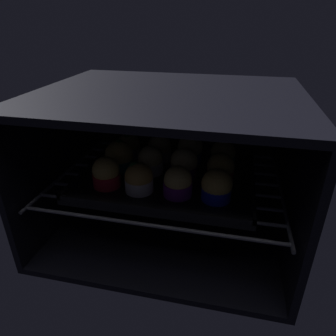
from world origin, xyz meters
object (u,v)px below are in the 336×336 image
Objects in this scene: muffin_row0_col3 at (217,186)px; muffin_row2_col3 at (223,155)px; muffin_row2_col1 at (160,148)px; baking_tray at (168,176)px; muffin_row0_col1 at (139,179)px; muffin_row0_col2 at (178,183)px; muffin_row1_col1 at (150,161)px; muffin_row0_col0 at (106,173)px; muffin_row1_col0 at (119,156)px; muffin_row1_col2 at (184,164)px; muffin_row1_col3 at (221,168)px; muffin_row2_col2 at (190,149)px; muffin_row2_col0 at (129,146)px.

muffin_row0_col3 reaches higher than muffin_row2_col3.
baking_tray is at bearing -63.12° from muffin_row2_col1.
muffin_row0_col1 is 8.74cm from muffin_row0_col2.
muffin_row0_col2 is at bearing -116.80° from muffin_row2_col3.
muffin_row1_col1 is at bearing 175.32° from baking_tray.
muffin_row1_col0 reaches higher than muffin_row0_col0.
muffin_row1_col1 is (8.05, 0.30, -0.52)cm from muffin_row1_col0.
muffin_row1_col2 is (8.48, -0.54, 0.28)cm from muffin_row1_col1.
muffin_row1_col3 is 0.85× the size of muffin_row2_col2.
muffin_row1_col2 is 1.08× the size of muffin_row1_col3.
muffin_row2_col0 is at bearing 153.42° from muffin_row1_col2.
muffin_row0_col0 is 26.52cm from muffin_row1_col3.
baking_tray is 15.71cm from muffin_row2_col0.
muffin_row0_col0 reaches higher than muffin_row2_col0.
muffin_row1_col2 is at bearing -45.88° from muffin_row2_col1.
muffin_row0_col2 is 0.98× the size of muffin_row1_col1.
muffin_row2_col1 is at bearing -178.29° from muffin_row2_col2.
muffin_row0_col1 reaches higher than muffin_row2_col3.
muffin_row1_col0 reaches higher than muffin_row0_col3.
muffin_row0_col2 is at bearing -64.55° from baking_tray.
muffin_row2_col0 is at bearing 146.38° from muffin_row0_col3.
muffin_row2_col0 is (-8.37, 7.89, -0.13)cm from muffin_row1_col1.
muffin_row1_col0 is at bearing -161.79° from muffin_row2_col3.
muffin_row1_col1 is at bearing 89.33° from muffin_row0_col1.
muffin_row1_col0 is 25.22cm from muffin_row1_col3.
muffin_row0_col1 is 0.85× the size of muffin_row2_col2.
muffin_row0_col2 is at bearing -90.02° from muffin_row2_col2.
baking_tray is 5.92× the size of muffin_row0_col3.
muffin_row1_col1 is 0.94× the size of muffin_row2_col1.
muffin_row0_col2 reaches higher than baking_tray.
muffin_row2_col3 is at bearing 33.46° from baking_tray.
muffin_row1_col0 is at bearing -177.88° from muffin_row1_col1.
muffin_row1_col2 is at bearing 26.19° from muffin_row0_col0.
muffin_row0_col0 is 0.96× the size of muffin_row2_col1.
muffin_row1_col3 reaches higher than baking_tray.
muffin_row2_col1 is (0.49, 16.97, 0.24)cm from muffin_row0_col1.
muffin_row2_col3 is (25.22, 16.66, -0.33)cm from muffin_row0_col0.
muffin_row2_col3 is at bearing 24.96° from muffin_row1_col1.
muffin_row1_col0 is 1.20× the size of muffin_row2_col0.
muffin_row2_col2 is at bearing 64.04° from baking_tray.
muffin_row1_col3 is 1.02× the size of muffin_row2_col0.
muffin_row1_col1 is 11.83cm from muffin_row2_col2.
muffin_row1_col1 is at bearing 2.12° from muffin_row1_col0.
muffin_row2_col3 is (8.58, 17.00, -0.08)cm from muffin_row0_col2.
muffin_row1_col2 is 1.11× the size of muffin_row2_col3.
muffin_row0_col0 is 0.88× the size of muffin_row1_col0.
muffin_row0_col1 is 1.03× the size of muffin_row2_col3.
muffin_row1_col3 is at bearing 45.45° from muffin_row0_col2.
muffin_row2_col2 reaches higher than muffin_row0_col2.
muffin_row1_col3 is 11.97cm from muffin_row2_col2.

